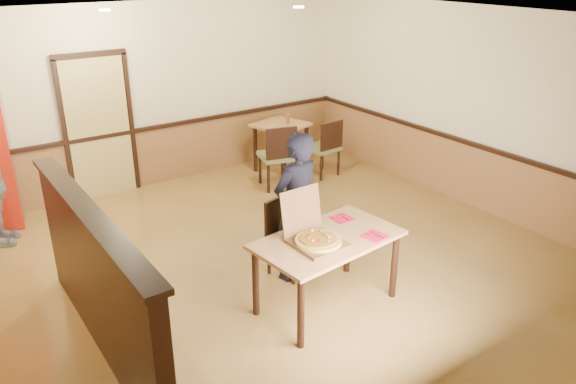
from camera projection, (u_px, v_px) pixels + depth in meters
name	position (u px, v px, depth m)	size (l,w,h in m)	color
floor	(274.00, 275.00, 6.45)	(7.00, 7.00, 0.00)	#A87F41
ceiling	(271.00, 23.00, 5.36)	(7.00, 7.00, 0.00)	black
wall_back	(147.00, 97.00, 8.56)	(7.00, 7.00, 0.00)	#FFEFC7
wall_right	(485.00, 112.00, 7.74)	(7.00, 7.00, 0.00)	#FFEFC7
wainscot_back	(154.00, 156.00, 8.90)	(7.00, 0.04, 0.90)	#906139
chair_rail_back	(151.00, 128.00, 8.71)	(7.00, 0.06, 0.06)	black
wainscot_right	(474.00, 176.00, 8.10)	(0.04, 7.00, 0.90)	#906139
chair_rail_right	(478.00, 146.00, 7.90)	(0.06, 7.00, 0.06)	black
back_door	(99.00, 128.00, 8.24)	(0.90, 0.06, 2.10)	#D2B96C
booth_partition	(98.00, 281.00, 4.97)	(0.20, 3.10, 1.44)	black
spot_b	(105.00, 10.00, 6.84)	(0.14, 0.14, 0.02)	#FFF7B2
spot_c	(299.00, 7.00, 7.24)	(0.14, 0.14, 0.02)	#FFF7B2
main_table	(328.00, 247.00, 5.65)	(1.55, 0.98, 0.79)	tan
diner_chair	(287.00, 233.00, 6.37)	(0.55, 0.55, 0.89)	olive
side_chair_left	(278.00, 154.00, 8.66)	(0.62, 0.62, 1.03)	olive
side_chair_right	(325.00, 146.00, 9.16)	(0.51, 0.51, 0.96)	olive
side_table	(281.00, 134.00, 9.34)	(0.95, 0.95, 0.82)	tan
diner	(296.00, 207.00, 6.13)	(0.63, 0.41, 1.71)	black
pizza_box	(315.00, 237.00, 5.48)	(0.49, 0.57, 0.50)	brown
pizza	(318.00, 241.00, 5.45)	(0.46, 0.46, 0.03)	gold
napkin_near	(374.00, 236.00, 5.64)	(0.26, 0.26, 0.01)	red
napkin_far	(342.00, 218.00, 6.01)	(0.21, 0.21, 0.01)	red
condiment	(288.00, 118.00, 9.27)	(0.06, 0.06, 0.16)	brown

